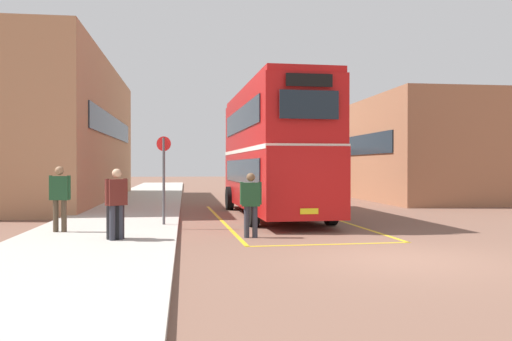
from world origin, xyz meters
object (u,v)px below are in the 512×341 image
single_deck_bus (302,169)px  pedestrian_waiting_near (60,194)px  pedestrian_boarding (251,200)px  double_decker_bus (273,149)px  bus_stop_sign (164,171)px  pedestrian_waiting_far (116,199)px  litter_bin (115,219)px

single_deck_bus → pedestrian_waiting_near: single_deck_bus is taller
pedestrian_boarding → pedestrian_waiting_near: size_ratio=0.98×
double_decker_bus → bus_stop_sign: 5.29m
pedestrian_waiting_near → pedestrian_waiting_far: size_ratio=1.03×
pedestrian_waiting_near → litter_bin: size_ratio=1.79×
double_decker_bus → pedestrian_boarding: double_decker_bus is taller
double_decker_bus → pedestrian_waiting_near: 8.33m
pedestrian_waiting_far → litter_bin: 0.53m
single_deck_bus → pedestrian_boarding: bearing=-105.9°
pedestrian_boarding → bus_stop_sign: size_ratio=0.65×
litter_bin → bus_stop_sign: 3.38m
pedestrian_boarding → bus_stop_sign: bus_stop_sign is taller
double_decker_bus → pedestrian_waiting_near: (-6.55, -4.95, -1.36)m
pedestrian_boarding → pedestrian_waiting_near: pedestrian_waiting_near is taller
single_deck_bus → litter_bin: (-9.86, -23.52, -1.01)m
double_decker_bus → pedestrian_waiting_far: size_ratio=6.17×
single_deck_bus → bus_stop_sign: size_ratio=3.35×
pedestrian_waiting_near → bus_stop_sign: (2.67, 1.45, 0.57)m
litter_bin → double_decker_bus: bearing=53.0°
single_deck_bus → pedestrian_boarding: single_deck_bus is taller
double_decker_bus → bus_stop_sign: (-3.89, -3.50, -0.79)m
litter_bin → pedestrian_boarding: bearing=13.2°
double_decker_bus → bus_stop_sign: size_ratio=3.96×
single_deck_bus → pedestrian_boarding: 23.64m
pedestrian_boarding → bus_stop_sign: bearing=136.5°
double_decker_bus → bus_stop_sign: double_decker_bus is taller
litter_bin → pedestrian_waiting_far: bearing=-75.4°
bus_stop_sign → double_decker_bus: bearing=42.0°
pedestrian_boarding → pedestrian_waiting_far: 3.47m
pedestrian_waiting_near → pedestrian_waiting_far: bearing=-46.2°
pedestrian_boarding → pedestrian_waiting_far: bearing=-163.6°
single_deck_bus → pedestrian_waiting_near: size_ratio=5.05×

